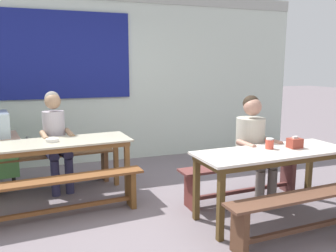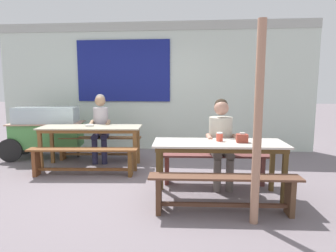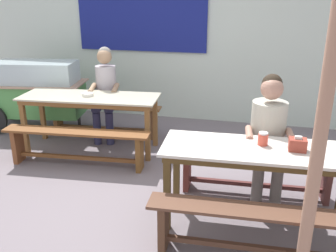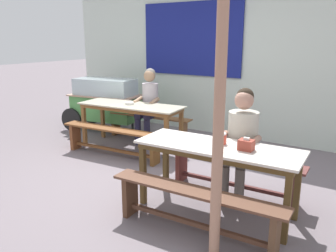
{
  "view_description": "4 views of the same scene",
  "coord_description": "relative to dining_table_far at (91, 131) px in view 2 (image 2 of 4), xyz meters",
  "views": [
    {
      "loc": [
        -0.95,
        -3.32,
        1.67
      ],
      "look_at": [
        0.38,
        0.44,
        0.96
      ],
      "focal_mm": 36.47,
      "sensor_mm": 36.0,
      "label": 1
    },
    {
      "loc": [
        1.01,
        -4.21,
        1.53
      ],
      "look_at": [
        0.59,
        0.15,
        0.91
      ],
      "focal_mm": 31.37,
      "sensor_mm": 36.0,
      "label": 2
    },
    {
      "loc": [
        1.25,
        -3.45,
        2.06
      ],
      "look_at": [
        0.35,
        0.2,
        0.71
      ],
      "focal_mm": 39.91,
      "sensor_mm": 36.0,
      "label": 3
    },
    {
      "loc": [
        2.81,
        -3.5,
        1.88
      ],
      "look_at": [
        0.33,
        0.24,
        0.72
      ],
      "focal_mm": 36.84,
      "sensor_mm": 36.0,
      "label": 4
    }
  ],
  "objects": [
    {
      "name": "ground_plane",
      "position": [
        0.91,
        -0.96,
        -0.68
      ],
      "size": [
        40.0,
        40.0,
        0.0
      ],
      "primitive_type": "plane",
      "color": "slate"
    },
    {
      "name": "backdrop_wall",
      "position": [
        0.89,
        1.69,
        0.85
      ],
      "size": [
        7.35,
        0.23,
        2.93
      ],
      "color": "silver",
      "rests_on": "ground_plane"
    },
    {
      "name": "dining_table_far",
      "position": [
        0.0,
        0.0,
        0.0
      ],
      "size": [
        1.88,
        0.79,
        0.76
      ],
      "color": "#B8B297",
      "rests_on": "ground_plane"
    },
    {
      "name": "dining_table_near",
      "position": [
        2.24,
        -1.26,
        -0.0
      ],
      "size": [
        1.78,
        0.72,
        0.76
      ],
      "color": "silver",
      "rests_on": "ground_plane"
    },
    {
      "name": "bench_far_back",
      "position": [
        -0.05,
        0.54,
        -0.38
      ],
      "size": [
        1.74,
        0.4,
        0.47
      ],
      "color": "brown",
      "rests_on": "ground_plane"
    },
    {
      "name": "bench_far_front",
      "position": [
        0.05,
        -0.54,
        -0.37
      ],
      "size": [
        1.84,
        0.4,
        0.47
      ],
      "color": "brown",
      "rests_on": "ground_plane"
    },
    {
      "name": "bench_near_back",
      "position": [
        2.21,
        -0.72,
        -0.37
      ],
      "size": [
        1.7,
        0.36,
        0.47
      ],
      "color": "brown",
      "rests_on": "ground_plane"
    },
    {
      "name": "bench_near_front",
      "position": [
        2.26,
        -1.8,
        -0.37
      ],
      "size": [
        1.79,
        0.34,
        0.47
      ],
      "color": "brown",
      "rests_on": "ground_plane"
    },
    {
      "name": "food_cart",
      "position": [
        -1.18,
        0.6,
        -0.06
      ],
      "size": [
        1.82,
        0.96,
        1.07
      ],
      "color": "#529A4D",
      "rests_on": "ground_plane"
    },
    {
      "name": "person_right_near_table",
      "position": [
        2.3,
        -0.78,
        0.08
      ],
      "size": [
        0.49,
        0.57,
        1.32
      ],
      "color": "#685E5A",
      "rests_on": "ground_plane"
    },
    {
      "name": "person_center_facing",
      "position": [
        0.03,
        0.47,
        0.07
      ],
      "size": [
        0.45,
        0.55,
        1.33
      ],
      "color": "#2D2C4C",
      "rests_on": "ground_plane"
    },
    {
      "name": "tissue_box",
      "position": [
        2.54,
        -1.24,
        0.14
      ],
      "size": [
        0.15,
        0.12,
        0.13
      ],
      "color": "#94382A",
      "rests_on": "dining_table_near"
    },
    {
      "name": "condiment_jar",
      "position": [
        2.25,
        -1.18,
        0.14
      ],
      "size": [
        0.09,
        0.09,
        0.12
      ],
      "color": "#D54B38",
      "rests_on": "dining_table_near"
    },
    {
      "name": "soup_bowl",
      "position": [
        -0.02,
        -0.01,
        0.1
      ],
      "size": [
        0.15,
        0.15,
        0.04
      ],
      "primitive_type": "cylinder",
      "color": "silver",
      "rests_on": "dining_table_far"
    },
    {
      "name": "wooden_support_post",
      "position": [
        2.58,
        -2.0,
        0.41
      ],
      "size": [
        0.09,
        0.09,
        2.19
      ],
      "primitive_type": "cylinder",
      "color": "#AA7B61",
      "rests_on": "ground_plane"
    }
  ]
}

